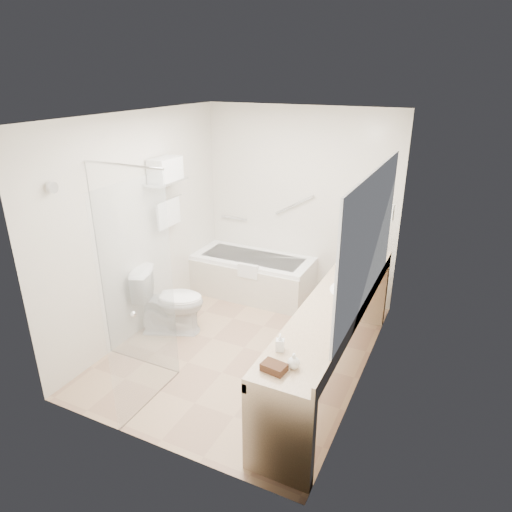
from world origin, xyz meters
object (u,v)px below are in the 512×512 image
at_px(water_bottle_left, 357,255).
at_px(amenity_basket, 274,367).
at_px(bathtub, 253,276).
at_px(vanity_counter, 332,325).
at_px(toilet, 170,301).

bearing_deg(water_bottle_left, amenity_basket, -90.70).
bearing_deg(bathtub, vanity_counter, -42.35).
relative_size(vanity_counter, toilet, 3.38).
xyz_separation_m(bathtub, amenity_basket, (1.42, -2.55, 0.60)).
relative_size(vanity_counter, amenity_basket, 15.15).
bearing_deg(amenity_basket, vanity_counter, 84.90).
bearing_deg(water_bottle_left, vanity_counter, -86.20).
relative_size(bathtub, amenity_basket, 8.98).
height_order(bathtub, toilet, toilet).
xyz_separation_m(amenity_basket, water_bottle_left, (0.03, 2.30, 0.05)).
height_order(vanity_counter, toilet, vanity_counter).
distance_m(toilet, amenity_basket, 2.31).
relative_size(bathtub, water_bottle_left, 9.31).
bearing_deg(amenity_basket, bathtub, 119.12).
relative_size(bathtub, vanity_counter, 0.59).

